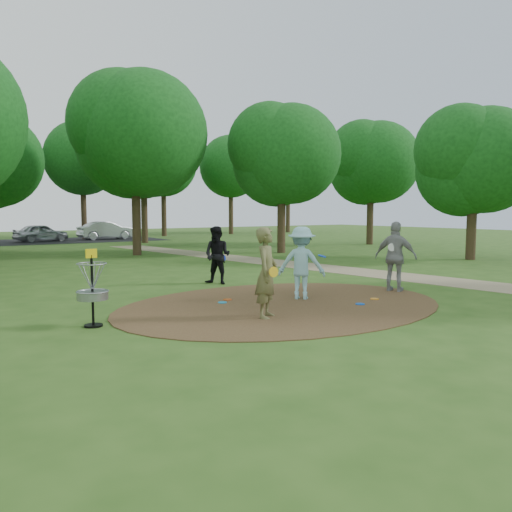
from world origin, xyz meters
TOP-DOWN VIEW (x-y plane):
  - ground at (0.00, 0.00)m, footprint 100.00×100.00m
  - dirt_clearing at (0.00, 0.00)m, footprint 8.40×8.40m
  - footpath at (6.50, 2.00)m, footprint 7.55×39.89m
  - parking_lot at (2.00, 30.00)m, footprint 14.00×8.00m
  - player_observer_with_disc at (-1.21, -0.99)m, footprint 0.84×0.81m
  - player_throwing_with_disc at (0.83, 0.35)m, footprint 1.47×1.35m
  - player_walking_with_disc at (0.37, 3.88)m, footprint 1.05×1.10m
  - player_waiting_with_disc at (3.78, -0.21)m, footprint 0.93×1.26m
  - disc_ground_cyan at (-1.16, 0.97)m, footprint 0.22×0.22m
  - disc_ground_blue at (1.49, -1.09)m, footprint 0.22×0.22m
  - disc_ground_red at (-0.85, 1.24)m, footprint 0.22×0.22m
  - car_left at (0.26, 29.78)m, footprint 4.05×2.36m
  - car_right at (5.07, 29.67)m, footprint 4.36×1.68m
  - disc_ground_orange at (2.32, -0.79)m, footprint 0.22×0.22m
  - disc_golf_basket at (-4.50, 0.30)m, footprint 0.63×0.63m
  - tree_ring at (1.26, 10.60)m, footprint 37.37×45.36m

SIDE VIEW (x-z plane):
  - ground at x=0.00m, z-range 0.00..0.00m
  - parking_lot at x=2.00m, z-range 0.00..0.01m
  - footpath at x=6.50m, z-range 0.00..0.01m
  - dirt_clearing at x=0.00m, z-range 0.00..0.02m
  - disc_ground_cyan at x=-1.16m, z-range 0.02..0.04m
  - disc_ground_blue at x=1.49m, z-range 0.02..0.04m
  - disc_ground_red at x=-0.85m, z-range 0.02..0.04m
  - disc_ground_orange at x=2.32m, z-range 0.02..0.04m
  - car_left at x=0.26m, z-range 0.00..1.29m
  - car_right at x=5.07m, z-range 0.00..1.42m
  - disc_golf_basket at x=-4.50m, z-range 0.10..1.64m
  - player_walking_with_disc at x=0.37m, z-range 0.00..1.80m
  - player_throwing_with_disc at x=0.83m, z-range 0.00..1.87m
  - player_observer_with_disc at x=-1.21m, z-range 0.00..1.93m
  - player_waiting_with_disc at x=3.78m, z-range 0.00..1.98m
  - tree_ring at x=1.26m, z-range 0.73..9.85m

